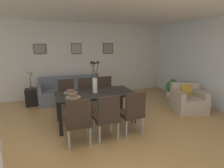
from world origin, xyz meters
The scene contains 24 objects.
ground_plane centered at (0.00, 0.00, 0.00)m, with size 9.00×9.00×0.00m, color tan.
back_wall_panel centered at (0.00, 3.25, 1.30)m, with size 9.00×0.10×2.60m, color silver.
side_window_wall centered at (3.65, 0.40, 1.30)m, with size 0.10×6.30×2.60m, color white.
ceiling_panel centered at (0.00, 0.40, 2.64)m, with size 9.00×7.20×0.08m, color white.
dining_table centered at (0.10, 0.75, 0.66)m, with size 1.80×0.88×0.74m.
dining_chair_near_left centered at (-0.45, -0.10, 0.51)m, with size 0.47×0.47×0.92m.
dining_chair_near_right centered at (-0.46, 1.59, 0.51)m, with size 0.46×0.46×0.92m.
dining_chair_far_left centered at (0.10, -0.10, 0.51)m, with size 0.45×0.45×0.92m.
dining_chair_far_right centered at (0.07, 1.58, 0.51)m, with size 0.44×0.44×0.92m.
dining_chair_mid_left centered at (0.66, -0.08, 0.51)m, with size 0.45×0.45×0.92m.
dining_chair_mid_right centered at (0.66, 1.63, 0.51)m, with size 0.46×0.46×0.92m.
centerpiece_vase centered at (0.10, 0.75, 1.02)m, with size 0.21×0.23×0.73m.
placemat_near_left centered at (-0.44, 0.55, 0.74)m, with size 0.32×0.32×0.01m, color #7F705B.
bowl_near_left centered at (-0.44, 0.55, 0.78)m, with size 0.17×0.17×0.07m.
placemat_near_right centered at (-0.44, 0.95, 0.74)m, with size 0.32×0.32×0.01m, color #7F705B.
bowl_near_right centered at (-0.44, 0.95, 0.78)m, with size 0.17×0.17×0.07m.
sofa centered at (-0.20, 2.62, 0.28)m, with size 2.05×0.84×0.80m.
side_table centered at (-1.42, 2.61, 0.26)m, with size 0.36×0.36×0.52m, color black.
table_lamp centered at (-1.42, 2.61, 0.89)m, with size 0.22×0.22×0.51m.
armchair centered at (2.78, 0.58, 0.29)m, with size 1.00×1.00×0.75m.
framed_picture_left centered at (-1.09, 3.18, 1.71)m, with size 0.39×0.03×0.32m.
framed_picture_center centered at (0.10, 3.18, 1.71)m, with size 0.35×0.03×0.37m.
framed_picture_right centered at (1.29, 3.18, 1.71)m, with size 0.39×0.03×0.40m.
potted_plant centered at (3.16, 1.77, 0.37)m, with size 0.36×0.36×0.67m.
Camera 1 is at (-0.90, -3.02, 1.83)m, focal length 27.53 mm.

